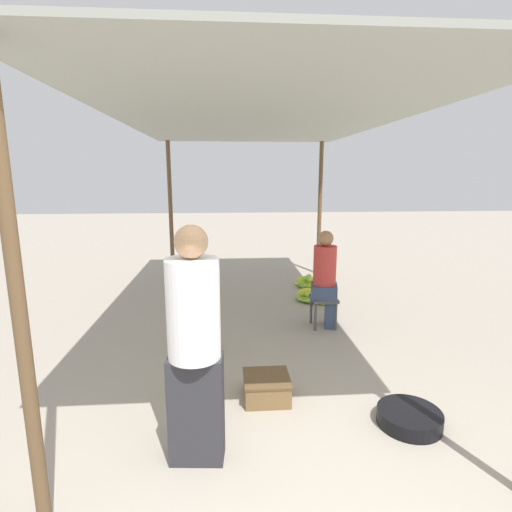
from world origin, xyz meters
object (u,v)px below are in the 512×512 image
object	(u,v)px
banana_pile_right_0	(307,282)
crate_near	(267,387)
vendor_seated	(326,278)
basin_black	(409,418)
banana_pile_right_1	(314,296)
banana_pile_left_2	(186,300)
vendor_foreground	(194,344)
stool	(323,303)
banana_pile_left_0	(193,381)
banana_pile_left_1	(198,341)

from	to	relation	value
banana_pile_right_0	crate_near	distance (m)	3.87
vendor_seated	basin_black	distance (m)	2.29
banana_pile_right_1	crate_near	xyz separation A→B (m)	(-1.06, -2.84, 0.03)
banana_pile_left_2	banana_pile_right_0	xyz separation A→B (m)	(2.13, 0.93, 0.01)
vendor_foreground	stool	xyz separation A→B (m)	(1.51, 2.46, -0.56)
vendor_seated	banana_pile_left_0	bearing A→B (deg)	-137.37
banana_pile_right_1	vendor_seated	bearing A→B (deg)	-95.33
vendor_seated	crate_near	distance (m)	2.05
vendor_foreground	stool	distance (m)	2.94
basin_black	crate_near	bearing A→B (deg)	156.91
banana_pile_left_0	crate_near	size ratio (longest dim) A/B	1.25
stool	vendor_seated	distance (m)	0.35
basin_black	banana_pile_right_1	bearing A→B (deg)	91.18
stool	banana_pile_left_1	size ratio (longest dim) A/B	0.76
banana_pile_left_1	crate_near	world-z (taller)	banana_pile_left_1
banana_pile_left_1	crate_near	bearing A→B (deg)	-58.32
vendor_foreground	stool	bearing A→B (deg)	58.40
vendor_seated	crate_near	xyz separation A→B (m)	(-0.96, -1.71, -0.57)
basin_black	banana_pile_right_0	distance (m)	4.19
basin_black	banana_pile_left_2	size ratio (longest dim) A/B	0.99
banana_pile_right_0	basin_black	bearing A→B (deg)	-89.96
vendor_foreground	vendor_seated	bearing A→B (deg)	58.13
vendor_seated	banana_pile_left_2	bearing A→B (deg)	151.47
vendor_foreground	banana_pile_right_0	bearing A→B (deg)	69.09
stool	basin_black	distance (m)	2.22
stool	banana_pile_right_1	size ratio (longest dim) A/B	0.62
vendor_seated	banana_pile_left_1	size ratio (longest dim) A/B	2.42
basin_black	banana_pile_left_0	xyz separation A→B (m)	(-1.82, 0.68, 0.03)
stool	banana_pile_left_0	bearing A→B (deg)	-137.13
basin_black	banana_pile_right_0	size ratio (longest dim) A/B	1.11
banana_pile_left_2	banana_pile_right_0	distance (m)	2.32
vendor_seated	banana_pile_right_0	xyz separation A→B (m)	(0.17, 1.99, -0.60)
banana_pile_right_1	crate_near	bearing A→B (deg)	-110.51
banana_pile_left_1	banana_pile_right_0	world-z (taller)	banana_pile_left_1
banana_pile_left_2	banana_pile_left_1	bearing A→B (deg)	-79.76
vendor_foreground	crate_near	xyz separation A→B (m)	(0.58, 0.75, -0.78)
vendor_foreground	crate_near	size ratio (longest dim) A/B	4.05
basin_black	crate_near	size ratio (longest dim) A/B	1.24
banana_pile_left_1	banana_pile_left_2	xyz separation A→B (m)	(-0.30, 1.64, -0.02)
vendor_foreground	banana_pile_right_0	xyz separation A→B (m)	(1.70, 4.46, -0.80)
stool	banana_pile_right_0	bearing A→B (deg)	84.59
basin_black	banana_pile_left_2	xyz separation A→B (m)	(-2.13, 3.26, 0.01)
banana_pile_right_0	crate_near	world-z (taller)	banana_pile_right_0
vendor_foreground	banana_pile_right_1	size ratio (longest dim) A/B	2.56
banana_pile_left_1	banana_pile_right_0	bearing A→B (deg)	54.45
basin_black	banana_pile_left_1	world-z (taller)	banana_pile_left_1
basin_black	crate_near	world-z (taller)	crate_near
banana_pile_left_1	banana_pile_right_1	xyz separation A→B (m)	(1.77, 1.70, -0.02)
stool	banana_pile_left_0	world-z (taller)	stool
banana_pile_left_1	crate_near	xyz separation A→B (m)	(0.70, -1.14, 0.01)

